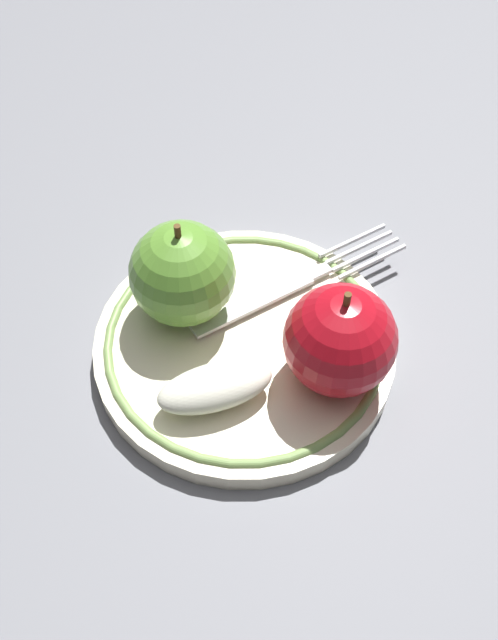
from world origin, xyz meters
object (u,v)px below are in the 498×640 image
apple_second_whole (340,340)px  fork (293,284)px  plate (249,346)px  apple_red_whole (182,274)px  apple_slice_front (215,387)px

apple_second_whole → fork: bearing=46.1°
plate → apple_second_whole: size_ratio=2.57×
plate → apple_red_whole: size_ratio=2.57×
apple_second_whole → apple_slice_front: 0.08m
apple_red_whole → apple_slice_front: size_ratio=1.08×
fork → plate: bearing=-155.5°
apple_red_whole → apple_second_whole: bearing=-90.4°
apple_slice_front → plate: bearing=-132.4°
plate → fork: 0.06m
plate → apple_slice_front: 0.05m
plate → apple_slice_front: bearing=-176.9°
plate → apple_second_whole: (0.00, -0.06, 0.04)m
apple_second_whole → fork: 0.08m
apple_red_whole → fork: bearing=-47.5°
apple_second_whole → apple_slice_front: size_ratio=1.08×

